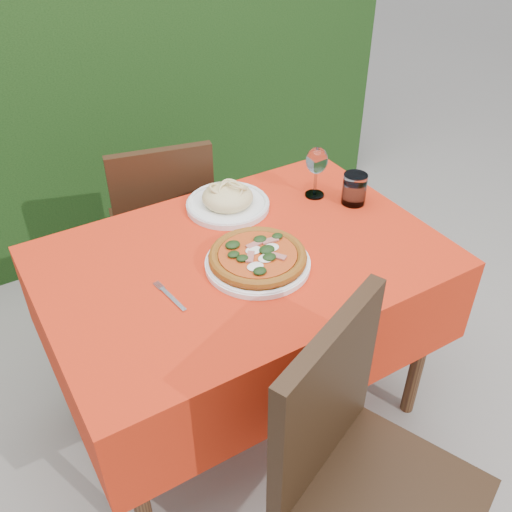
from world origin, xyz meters
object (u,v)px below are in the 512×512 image
chair_near (358,464)px  pasta_plate (228,200)px  wine_glass (317,163)px  chair_far (163,222)px  pizza_plate (258,259)px  water_glass (354,190)px  fork (173,299)px

chair_near → pasta_plate: size_ratio=3.27×
wine_glass → chair_far: bearing=132.0°
pasta_plate → pizza_plate: bearing=-103.8°
water_glass → fork: bearing=-169.0°
wine_glass → chair_near: bearing=-118.8°
pizza_plate → fork: bearing=-178.1°
chair_far → water_glass: size_ratio=7.84×
water_glass → wine_glass: 0.17m
chair_near → chair_far: chair_near is taller
wine_glass → fork: (-0.69, -0.26, -0.13)m
chair_far → pizza_plate: chair_far is taller
pizza_plate → water_glass: size_ratio=3.28×
chair_far → wine_glass: bearing=144.3°
pizza_plate → wine_glass: 0.49m
chair_far → fork: chair_far is taller
chair_far → chair_near: bearing=100.1°
pizza_plate → water_glass: water_glass is taller
pizza_plate → chair_near: bearing=-97.1°
water_glass → fork: 0.80m
chair_near → chair_far: size_ratio=1.09×
pasta_plate → water_glass: bearing=-26.8°
chair_near → pizza_plate: chair_near is taller
wine_glass → fork: size_ratio=1.12×
pasta_plate → water_glass: (0.40, -0.20, 0.02)m
pizza_plate → fork: (-0.29, -0.01, -0.03)m
chair_far → pasta_plate: 0.48m
wine_glass → fork: 0.75m
chair_far → pizza_plate: (0.03, -0.73, 0.27)m
pasta_plate → fork: (-0.38, -0.36, -0.03)m
chair_far → water_glass: (0.52, -0.58, 0.29)m
wine_glass → fork: bearing=-159.1°
pizza_plate → pasta_plate: pasta_plate is taller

